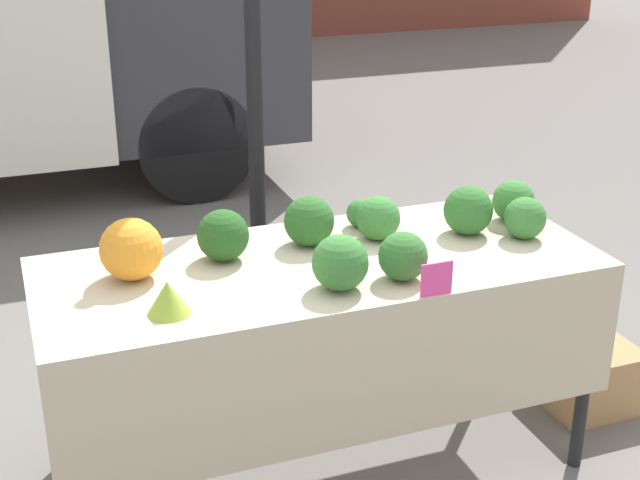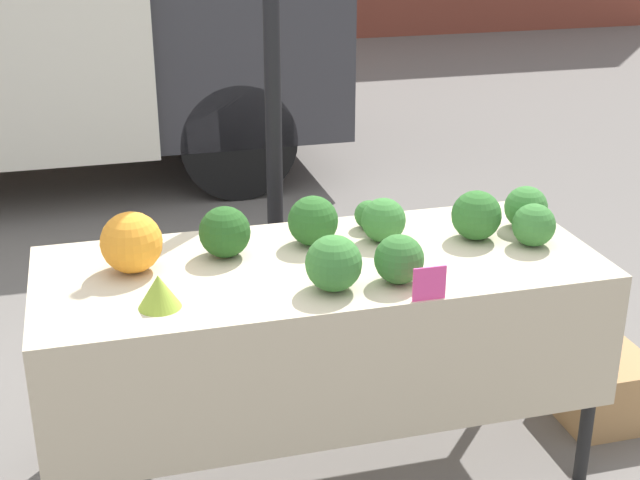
# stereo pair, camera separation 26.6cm
# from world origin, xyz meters

# --- Properties ---
(ground_plane) EXTENTS (40.00, 40.00, 0.00)m
(ground_plane) POSITION_xyz_m (0.00, 0.00, 0.00)
(ground_plane) COLOR slate
(tent_pole) EXTENTS (0.07, 0.07, 2.39)m
(tent_pole) POSITION_xyz_m (0.02, 0.84, 1.20)
(tent_pole) COLOR black
(tent_pole) RESTS_ON ground_plane
(market_table) EXTENTS (1.97, 0.80, 0.86)m
(market_table) POSITION_xyz_m (0.00, -0.07, 0.75)
(market_table) COLOR beige
(market_table) RESTS_ON ground_plane
(orange_cauliflower) EXTENTS (0.21, 0.21, 0.21)m
(orange_cauliflower) POSITION_xyz_m (-0.64, 0.08, 0.96)
(orange_cauliflower) COLOR orange
(orange_cauliflower) RESTS_ON market_table
(romanesco_head) EXTENTS (0.14, 0.14, 0.11)m
(romanesco_head) POSITION_xyz_m (-0.58, -0.22, 0.91)
(romanesco_head) COLOR #93B238
(romanesco_head) RESTS_ON market_table
(broccoli_head_0) EXTENTS (0.18, 0.18, 0.18)m
(broccoli_head_0) POSITION_xyz_m (0.61, 0.05, 0.95)
(broccoli_head_0) COLOR #2D6628
(broccoli_head_0) RESTS_ON market_table
(broccoli_head_1) EXTENTS (0.16, 0.16, 0.16)m
(broccoli_head_1) POSITION_xyz_m (0.84, 0.11, 0.94)
(broccoli_head_1) COLOR #387533
(broccoli_head_1) RESTS_ON market_table
(broccoli_head_2) EXTENTS (0.16, 0.16, 0.16)m
(broccoli_head_2) POSITION_xyz_m (0.79, -0.06, 0.94)
(broccoli_head_2) COLOR #387533
(broccoli_head_2) RESTS_ON market_table
(broccoli_head_3) EXTENTS (0.17, 0.17, 0.17)m
(broccoli_head_3) POSITION_xyz_m (0.21, -0.24, 0.94)
(broccoli_head_3) COLOR #336B2D
(broccoli_head_3) RESTS_ON market_table
(broccoli_head_4) EXTENTS (0.11, 0.11, 0.11)m
(broccoli_head_4) POSITION_xyz_m (0.26, 0.26, 0.91)
(broccoli_head_4) COLOR #336B2D
(broccoli_head_4) RESTS_ON market_table
(broccoli_head_5) EXTENTS (0.19, 0.19, 0.19)m
(broccoli_head_5) POSITION_xyz_m (-0.02, -0.23, 0.95)
(broccoli_head_5) COLOR #387533
(broccoli_head_5) RESTS_ON market_table
(broccoli_head_6) EXTENTS (0.16, 0.16, 0.16)m
(broccoli_head_6) POSITION_xyz_m (0.27, 0.12, 0.94)
(broccoli_head_6) COLOR #387533
(broccoli_head_6) RESTS_ON market_table
(broccoli_head_7) EXTENTS (0.18, 0.18, 0.18)m
(broccoli_head_7) POSITION_xyz_m (-0.31, 0.13, 0.95)
(broccoli_head_7) COLOR #23511E
(broccoli_head_7) RESTS_ON market_table
(broccoli_head_8) EXTENTS (0.18, 0.18, 0.18)m
(broccoli_head_8) POSITION_xyz_m (0.02, 0.16, 0.95)
(broccoli_head_8) COLOR #285B23
(broccoli_head_8) RESTS_ON market_table
(price_sign) EXTENTS (0.11, 0.01, 0.11)m
(price_sign) POSITION_xyz_m (0.25, -0.39, 0.92)
(price_sign) COLOR #EF4793
(price_sign) RESTS_ON market_table
(produce_crate) EXTENTS (0.36, 0.38, 0.28)m
(produce_crate) POSITION_xyz_m (1.22, 0.02, 0.14)
(produce_crate) COLOR tan
(produce_crate) RESTS_ON ground_plane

